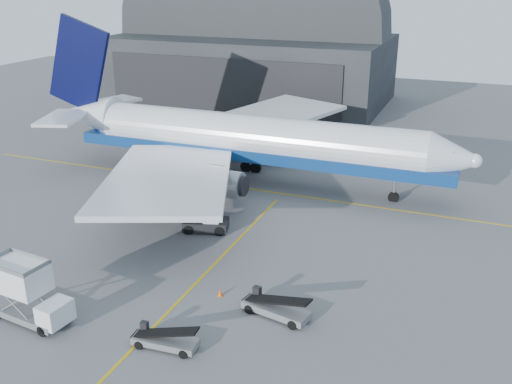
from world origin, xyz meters
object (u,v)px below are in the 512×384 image
at_px(airliner, 239,138).
at_px(belt_loader_b, 276,308).
at_px(belt_loader_a, 165,340).
at_px(pushback_tug, 207,223).
at_px(catering_truck, 27,293).

height_order(airliner, belt_loader_b, airliner).
xyz_separation_m(airliner, belt_loader_a, (8.07, -31.37, -4.63)).
bearing_deg(pushback_tug, airliner, 84.65).
height_order(catering_truck, pushback_tug, catering_truck).
height_order(airliner, catering_truck, airliner).
height_order(belt_loader_a, belt_loader_b, belt_loader_b).
xyz_separation_m(airliner, belt_loader_b, (13.59, -25.21, -4.56)).
distance_m(catering_truck, belt_loader_a, 10.65).
bearing_deg(catering_truck, airliner, 92.35).
relative_size(airliner, catering_truck, 8.15).
height_order(pushback_tug, belt_loader_b, belt_loader_b).
xyz_separation_m(catering_truck, pushback_tug, (5.03, 18.14, -1.44)).
bearing_deg(pushback_tug, catering_truck, -121.39).
bearing_deg(catering_truck, belt_loader_a, 10.59).
bearing_deg(belt_loader_b, airliner, 129.75).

